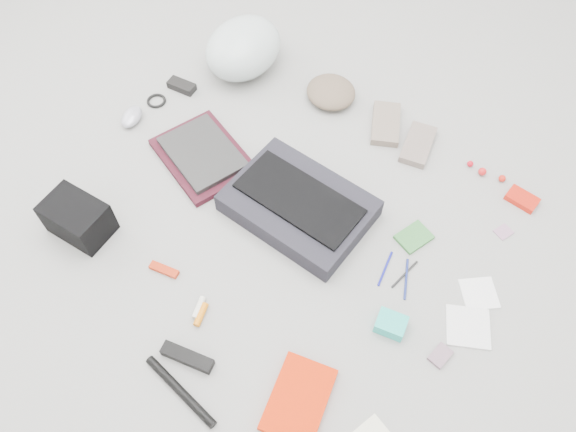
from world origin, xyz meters
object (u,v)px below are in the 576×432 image
Objects in this scene: bike_helmet at (243,48)px; accordion_wallet at (391,324)px; messenger_bag at (299,206)px; laptop at (202,153)px; camera_bag at (78,218)px; book_red at (299,399)px.

accordion_wallet is at bearing -32.02° from bike_helmet.
messenger_bag reaches higher than laptop.
accordion_wallet is at bearing -19.49° from messenger_bag.
camera_bag is 0.87× the size of book_red.
bike_helmet is 3.86× the size of accordion_wallet.
camera_bag is at bearing -137.27° from messenger_bag.
laptop is 0.94m from book_red.
accordion_wallet is (1.03, 0.28, -0.04)m from camera_bag.
camera_bag is at bearing -176.02° from accordion_wallet.
camera_bag is (-0.56, -0.47, 0.03)m from messenger_bag.
bike_helmet is at bearing 129.40° from laptop.
laptop is at bearing 132.97° from book_red.
laptop is at bearing 70.06° from camera_bag.
laptop and accordion_wallet have the same top height.
messenger_bag is 1.36× the size of bike_helmet.
book_red is at bearing -46.53° from bike_helmet.
camera_bag reaches higher than book_red.
book_red is (0.92, -0.06, -0.05)m from camera_bag.
messenger_bag is 2.31× the size of camera_bag.
messenger_bag is 0.50m from accordion_wallet.
bike_helmet reaches higher than book_red.
bike_helmet is at bearing 136.61° from accordion_wallet.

